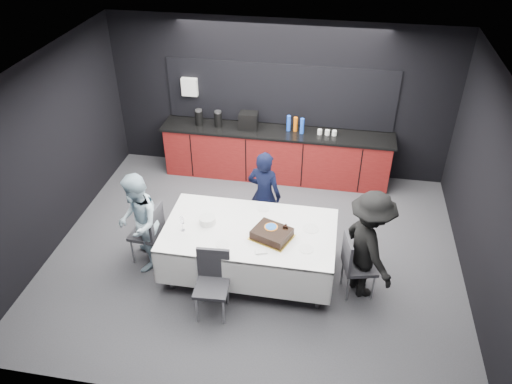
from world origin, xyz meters
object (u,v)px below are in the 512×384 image
cake_assembly (272,234)px  person_right (369,245)px  plate_stack (207,220)px  chair_left (151,230)px  chair_near (213,278)px  party_table (250,237)px  person_center (264,195)px  person_left (138,223)px  champagne_flute (182,221)px  chair_right (354,262)px

cake_assembly → person_right: 1.26m
plate_stack → person_right: person_right is taller
chair_left → person_right: 3.04m
plate_stack → cake_assembly: bearing=-9.3°
cake_assembly → chair_near: cake_assembly is taller
party_table → person_center: person_center is taller
person_left → person_right: size_ratio=0.94×
cake_assembly → chair_near: 0.97m
cake_assembly → chair_near: bearing=-136.0°
cake_assembly → chair_left: (-1.76, 0.16, -0.31)m
party_table → plate_stack: plate_stack is taller
chair_left → person_center: (1.50, 0.87, 0.19)m
person_center → person_left: size_ratio=0.98×
person_center → person_right: (1.52, -0.99, 0.06)m
chair_near → person_center: bearing=76.8°
plate_stack → champagne_flute: (-0.29, -0.21, 0.11)m
chair_right → person_left: 2.98m
party_table → chair_right: (1.42, -0.13, -0.11)m
chair_left → person_left: (-0.11, -0.13, 0.21)m
champagne_flute → person_left: (-0.67, 0.09, -0.19)m
cake_assembly → plate_stack: bearing=170.7°
plate_stack → person_left: (-0.96, -0.12, -0.08)m
champagne_flute → person_left: 0.70m
chair_left → person_center: 1.74m
chair_right → person_right: 0.30m
chair_near → party_table: bearing=66.0°
chair_left → chair_near: same height
plate_stack → chair_left: chair_left is taller
plate_stack → person_right: size_ratio=0.14×
plate_stack → person_right: (2.17, -0.11, -0.04)m
chair_left → party_table: bearing=-1.7°
party_table → champagne_flute: (-0.88, -0.18, 0.30)m
cake_assembly → chair_left: 1.80m
cake_assembly → person_right: bearing=1.9°
chair_left → person_right: size_ratio=0.58×
party_table → cake_assembly: (0.32, -0.12, 0.20)m
cake_assembly → person_right: size_ratio=0.39×
cake_assembly → person_right: (1.26, 0.04, -0.05)m
party_table → chair_right: chair_right is taller
party_table → plate_stack: size_ratio=10.36×
cake_assembly → champagne_flute: (-1.20, -0.06, 0.10)m
champagne_flute → person_right: size_ratio=0.14×
party_table → person_left: (-1.55, -0.09, 0.10)m
champagne_flute → person_center: 1.45m
person_right → party_table: bearing=58.7°
cake_assembly → champagne_flute: size_ratio=2.77×
chair_near → chair_right: bearing=19.6°
champagne_flute → chair_right: (2.30, 0.05, -0.40)m
cake_assembly → chair_left: size_ratio=0.67×
chair_right → person_center: person_center is taller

